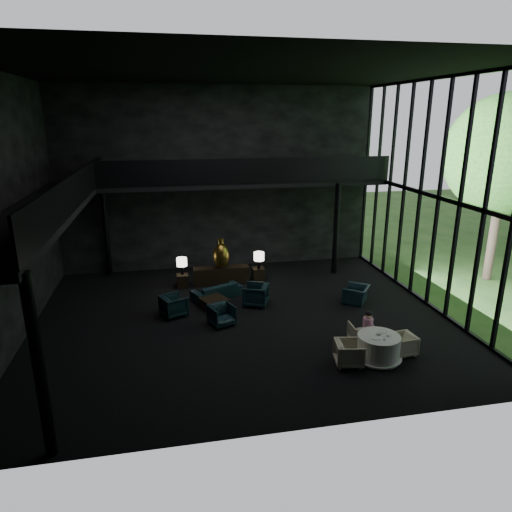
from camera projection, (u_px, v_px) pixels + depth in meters
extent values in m
cube|color=black|center=(243.00, 319.00, 15.75)|extent=(14.00, 12.00, 0.02)
cube|color=black|center=(241.00, 70.00, 13.40)|extent=(14.00, 12.00, 0.02)
cube|color=black|center=(220.00, 180.00, 20.20)|extent=(14.00, 0.04, 8.00)
cube|color=black|center=(293.00, 260.00, 8.95)|extent=(14.00, 0.04, 8.00)
cube|color=black|center=(5.00, 213.00, 13.28)|extent=(0.04, 12.00, 8.00)
cube|color=black|center=(42.00, 212.00, 13.46)|extent=(2.00, 12.00, 0.25)
cube|color=black|center=(246.00, 182.00, 19.45)|extent=(12.00, 2.00, 0.25)
cube|color=black|center=(75.00, 191.00, 13.47)|extent=(0.06, 12.00, 1.00)
cube|color=black|center=(250.00, 171.00, 18.34)|extent=(12.00, 0.06, 1.00)
cylinder|color=black|center=(39.00, 369.00, 8.89)|extent=(0.24, 0.24, 4.00)
cylinder|color=black|center=(106.00, 231.00, 19.58)|extent=(0.24, 0.24, 4.00)
cylinder|color=black|center=(336.00, 229.00, 19.81)|extent=(0.24, 0.24, 4.00)
cylinder|color=#382D23|center=(495.00, 223.00, 18.95)|extent=(0.36, 0.36, 4.90)
sphere|color=#2B5E21|center=(506.00, 154.00, 18.13)|extent=(4.80, 4.80, 4.80)
cube|color=black|center=(221.00, 275.00, 18.98)|extent=(2.28, 0.52, 0.73)
ellipsoid|color=#9B6835|center=(221.00, 256.00, 18.64)|extent=(0.67, 0.67, 1.03)
cylinder|color=#9B6835|center=(221.00, 241.00, 18.46)|extent=(0.23, 0.23, 0.21)
cube|color=black|center=(183.00, 281.00, 18.65)|extent=(0.48, 0.48, 0.52)
cylinder|color=black|center=(182.00, 270.00, 18.55)|extent=(0.13, 0.13, 0.37)
cylinder|color=white|center=(182.00, 262.00, 18.45)|extent=(0.42, 0.42, 0.34)
cube|color=black|center=(258.00, 274.00, 19.43)|extent=(0.49, 0.49, 0.54)
cylinder|color=black|center=(259.00, 265.00, 19.16)|extent=(0.13, 0.13, 0.38)
cylinder|color=white|center=(259.00, 256.00, 19.06)|extent=(0.44, 0.44, 0.35)
imported|color=#112D3A|center=(217.00, 289.00, 17.51)|extent=(1.89, 1.22, 0.72)
imported|color=black|center=(174.00, 304.00, 15.91)|extent=(1.06, 1.09, 0.86)
imported|color=black|center=(255.00, 292.00, 16.80)|extent=(1.18, 1.21, 0.97)
imported|color=black|center=(222.00, 314.00, 15.21)|extent=(0.95, 0.93, 0.77)
imported|color=black|center=(356.00, 293.00, 17.07)|extent=(0.97, 1.03, 0.76)
cube|color=black|center=(214.00, 304.00, 16.57)|extent=(1.14, 1.14, 0.38)
cylinder|color=white|center=(378.00, 348.00, 13.04)|extent=(1.21, 1.21, 0.75)
cone|color=white|center=(377.00, 358.00, 13.14)|extent=(1.37, 1.37, 0.10)
imported|color=#BDB59F|center=(361.00, 333.00, 14.05)|extent=(0.62, 0.59, 0.62)
imported|color=#B3AE94|center=(403.00, 345.00, 13.35)|extent=(0.61, 0.64, 0.61)
imported|color=#BBAB8C|center=(349.00, 352.00, 12.77)|extent=(0.81, 0.85, 0.76)
cylinder|color=#C48296|center=(368.00, 325.00, 13.80)|extent=(0.31, 0.31, 0.44)
sphere|color=#D8A884|center=(369.00, 315.00, 13.70)|extent=(0.22, 0.22, 0.22)
ellipsoid|color=black|center=(369.00, 314.00, 13.69)|extent=(0.23, 0.23, 0.15)
cylinder|color=white|center=(376.00, 338.00, 12.77)|extent=(0.27, 0.27, 0.02)
cylinder|color=white|center=(383.00, 331.00, 13.17)|extent=(0.30, 0.30, 0.02)
cylinder|color=white|center=(390.00, 335.00, 12.95)|extent=(0.17, 0.17, 0.01)
cylinder|color=white|center=(388.00, 335.00, 12.88)|extent=(0.08, 0.08, 0.05)
ellipsoid|color=white|center=(378.00, 334.00, 12.97)|extent=(0.15, 0.15, 0.07)
cylinder|color=#99999E|center=(384.00, 339.00, 12.65)|extent=(0.05, 0.05, 0.06)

